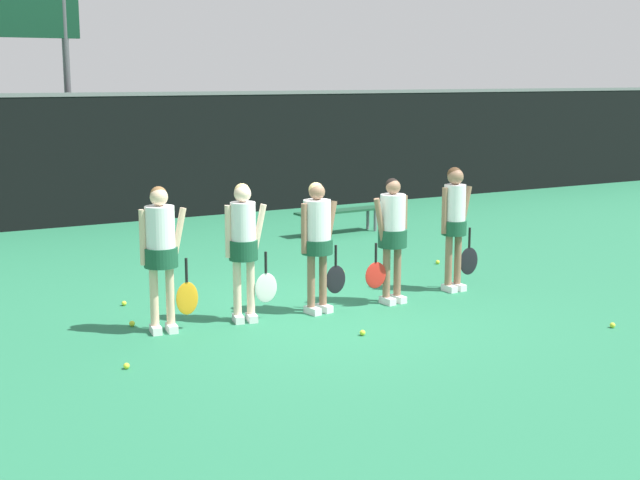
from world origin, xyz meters
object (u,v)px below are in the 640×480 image
player_0 (161,247)px  tennis_ball_1 (124,303)px  tennis_ball_0 (363,333)px  tennis_ball_3 (132,324)px  player_2 (317,236)px  player_4 (455,218)px  player_3 (392,230)px  tennis_ball_6 (342,272)px  tennis_ball_4 (438,262)px  tennis_ball_2 (613,325)px  player_1 (244,241)px  tennis_ball_5 (126,366)px  bench_courtside (339,213)px

player_0 → tennis_ball_1: 1.74m
tennis_ball_0 → tennis_ball_3: bearing=142.9°
player_2 → player_4: player_4 is taller
player_3 → tennis_ball_0: 1.85m
player_2 → tennis_ball_0: 1.51m
player_4 → tennis_ball_6: (-0.84, 1.64, -1.00)m
tennis_ball_4 → player_0: bearing=-163.5°
tennis_ball_3 → tennis_ball_4: (5.41, 1.12, -0.00)m
tennis_ball_3 → player_3: bearing=-9.7°
player_0 → player_2: 2.02m
player_2 → tennis_ball_4: (3.13, 1.64, -0.96)m
tennis_ball_0 → player_3: bearing=44.2°
tennis_ball_0 → tennis_ball_3: size_ratio=0.96×
player_3 → tennis_ball_2: player_3 is taller
player_1 → player_4: 3.23m
player_3 → tennis_ball_5: (-3.91, -0.94, -0.95)m
player_1 → tennis_ball_3: player_1 is taller
player_0 → player_3: (3.12, -0.17, -0.05)m
tennis_ball_2 → tennis_ball_6: 4.32m
player_2 → player_3: player_2 is taller
player_4 → tennis_ball_4: size_ratio=26.04×
tennis_ball_1 → bench_courtside: bearing=32.2°
player_3 → tennis_ball_6: 2.06m
player_1 → tennis_ball_2: 4.56m
player_3 → tennis_ball_3: player_3 is taller
player_1 → player_4: size_ratio=0.98×
bench_courtside → player_1: bearing=-133.9°
bench_courtside → player_1: size_ratio=1.08×
player_1 → tennis_ball_2: player_1 is taller
player_1 → player_3: (2.08, -0.13, -0.02)m
player_2 → tennis_ball_4: 3.66m
player_1 → tennis_ball_6: size_ratio=26.49×
bench_courtside → tennis_ball_4: size_ratio=27.51×
player_2 → tennis_ball_2: size_ratio=25.46×
player_0 → tennis_ball_6: size_ratio=26.84×
tennis_ball_2 → tennis_ball_6: tennis_ball_2 is taller
bench_courtside → tennis_ball_1: bearing=-150.6°
player_3 → tennis_ball_2: (1.65, -2.31, -0.95)m
tennis_ball_5 → tennis_ball_6: same height
player_1 → tennis_ball_1: size_ratio=26.43×
tennis_ball_0 → player_2: bearing=87.7°
player_3 → tennis_ball_0: size_ratio=24.91×
tennis_ball_4 → player_2: bearing=-152.3°
player_4 → player_2: bearing=-179.7°
player_3 → player_4: player_4 is taller
tennis_ball_6 → tennis_ball_3: bearing=-161.6°
tennis_ball_0 → tennis_ball_3: 2.80m
tennis_ball_1 → tennis_ball_3: bearing=-101.8°
tennis_ball_4 → tennis_ball_6: (-1.72, 0.10, -0.00)m
bench_courtside → player_0: (-5.19, -4.71, 0.63)m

